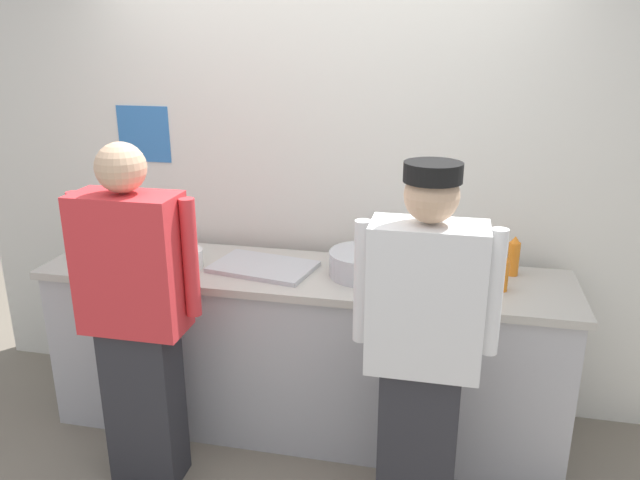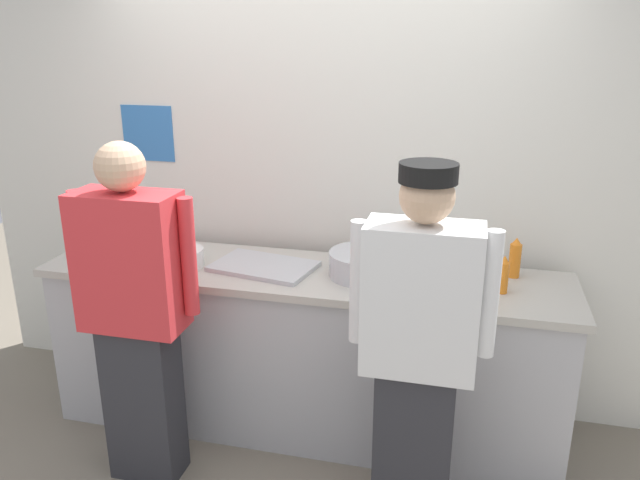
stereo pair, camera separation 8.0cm
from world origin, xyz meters
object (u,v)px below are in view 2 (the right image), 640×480
(mixing_bowl_steel, at_px, (365,264))
(deli_cup, at_px, (107,249))
(ramekin_red_sauce, at_px, (123,246))
(squeeze_bottle_primary, at_px, (503,275))
(plate_stack_front, at_px, (452,284))
(squeeze_bottle_secondary, at_px, (515,258))
(ramekin_orange_sauce, at_px, (476,271))
(chef_near_left, at_px, (135,311))
(sheet_tray, at_px, (264,266))
(chefs_knife, at_px, (424,273))
(plate_stack_rear, at_px, (181,258))
(chef_center, at_px, (419,348))

(mixing_bowl_steel, height_order, deli_cup, mixing_bowl_steel)
(ramekin_red_sauce, bearing_deg, squeeze_bottle_primary, -2.98)
(mixing_bowl_steel, bearing_deg, plate_stack_front, -13.74)
(squeeze_bottle_secondary, relative_size, ramekin_orange_sauce, 1.93)
(deli_cup, bearing_deg, chef_near_left, -48.11)
(mixing_bowl_steel, relative_size, deli_cup, 3.56)
(chef_near_left, xyz_separation_m, deli_cup, (-0.46, 0.51, 0.09))
(squeeze_bottle_primary, xyz_separation_m, squeeze_bottle_secondary, (0.06, 0.23, 0.01))
(mixing_bowl_steel, height_order, sheet_tray, mixing_bowl_steel)
(chef_near_left, height_order, chefs_knife, chef_near_left)
(plate_stack_front, bearing_deg, chefs_knife, 125.76)
(plate_stack_rear, height_order, squeeze_bottle_secondary, squeeze_bottle_secondary)
(mixing_bowl_steel, bearing_deg, chefs_knife, 17.82)
(ramekin_orange_sauce, bearing_deg, deli_cup, -173.87)
(plate_stack_front, height_order, deli_cup, deli_cup)
(sheet_tray, height_order, deli_cup, deli_cup)
(plate_stack_front, relative_size, chefs_knife, 0.70)
(chef_near_left, relative_size, ramekin_orange_sauce, 15.48)
(plate_stack_front, height_order, mixing_bowl_steel, mixing_bowl_steel)
(squeeze_bottle_primary, bearing_deg, chef_center, -121.19)
(chef_near_left, height_order, deli_cup, chef_near_left)
(deli_cup, bearing_deg, ramekin_red_sauce, 80.96)
(squeeze_bottle_primary, relative_size, chefs_knife, 0.68)
(chef_near_left, distance_m, ramekin_red_sauce, 0.78)
(plate_stack_front, xyz_separation_m, sheet_tray, (-0.98, 0.08, -0.03))
(ramekin_red_sauce, bearing_deg, plate_stack_front, -4.95)
(chef_center, xyz_separation_m, ramekin_orange_sauce, (0.22, 0.75, 0.07))
(plate_stack_front, bearing_deg, plate_stack_rear, 179.54)
(squeeze_bottle_primary, distance_m, ramekin_red_sauce, 2.09)
(plate_stack_front, distance_m, squeeze_bottle_primary, 0.24)
(squeeze_bottle_primary, bearing_deg, chefs_knife, 158.11)
(chef_near_left, relative_size, chefs_knife, 6.12)
(plate_stack_rear, distance_m, ramekin_orange_sauce, 1.55)
(chefs_knife, bearing_deg, plate_stack_front, -54.24)
(plate_stack_front, bearing_deg, squeeze_bottle_secondary, 43.15)
(chef_center, xyz_separation_m, sheet_tray, (-0.87, 0.59, 0.06))
(mixing_bowl_steel, xyz_separation_m, chefs_knife, (0.30, 0.10, -0.06))
(chef_near_left, xyz_separation_m, ramekin_orange_sauce, (1.53, 0.72, 0.07))
(ramekin_red_sauce, relative_size, ramekin_orange_sauce, 0.89)
(squeeze_bottle_primary, distance_m, chefs_knife, 0.42)
(squeeze_bottle_primary, xyz_separation_m, ramekin_orange_sauce, (-0.12, 0.19, -0.06))
(squeeze_bottle_secondary, distance_m, ramekin_red_sauce, 2.16)
(plate_stack_rear, distance_m, ramekin_red_sauce, 0.46)
(plate_stack_front, distance_m, ramekin_orange_sauce, 0.27)
(plate_stack_front, bearing_deg, sheet_tray, 175.21)
(squeeze_bottle_primary, height_order, squeeze_bottle_secondary, squeeze_bottle_secondary)
(sheet_tray, xyz_separation_m, ramekin_red_sauce, (-0.87, 0.08, 0.01))
(chef_near_left, xyz_separation_m, plate_stack_front, (1.42, 0.48, 0.08))
(mixing_bowl_steel, bearing_deg, ramekin_orange_sauce, 13.37)
(chef_near_left, xyz_separation_m, chefs_knife, (1.27, 0.69, 0.05))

